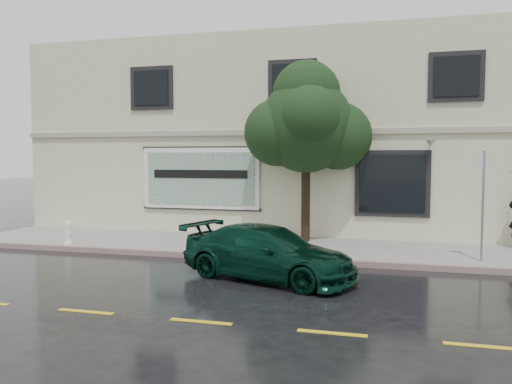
# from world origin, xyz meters

# --- Properties ---
(ground) EXTENTS (90.00, 90.00, 0.00)m
(ground) POSITION_xyz_m (0.00, 0.00, 0.00)
(ground) COLOR black
(ground) RESTS_ON ground
(sidewalk) EXTENTS (20.00, 3.50, 0.15)m
(sidewalk) POSITION_xyz_m (0.00, 3.25, 0.07)
(sidewalk) COLOR gray
(sidewalk) RESTS_ON ground
(curb) EXTENTS (20.00, 0.18, 0.16)m
(curb) POSITION_xyz_m (0.00, 1.50, 0.07)
(curb) COLOR slate
(curb) RESTS_ON ground
(road_marking) EXTENTS (19.00, 0.12, 0.01)m
(road_marking) POSITION_xyz_m (0.00, -3.50, 0.01)
(road_marking) COLOR gold
(road_marking) RESTS_ON ground
(building) EXTENTS (20.00, 8.12, 7.00)m
(building) POSITION_xyz_m (0.00, 9.00, 3.50)
(building) COLOR beige
(building) RESTS_ON ground
(billboard) EXTENTS (4.30, 0.16, 2.20)m
(billboard) POSITION_xyz_m (-3.20, 4.92, 2.05)
(billboard) COLOR white
(billboard) RESTS_ON ground
(car) EXTENTS (4.53, 3.08, 1.21)m
(car) POSITION_xyz_m (0.42, -0.29, 0.61)
(car) COLOR black
(car) RESTS_ON ground
(street_tree) EXTENTS (2.92, 2.92, 5.06)m
(street_tree) POSITION_xyz_m (0.58, 4.20, 3.74)
(street_tree) COLOR black
(street_tree) RESTS_ON sidewalk
(fire_hydrant) EXTENTS (0.29, 0.27, 0.71)m
(fire_hydrant) POSITION_xyz_m (-6.27, 1.80, 0.50)
(fire_hydrant) COLOR white
(fire_hydrant) RESTS_ON sidewalk
(sign_pole) EXTENTS (0.34, 0.06, 2.79)m
(sign_pole) POSITION_xyz_m (5.37, 2.23, 1.81)
(sign_pole) COLOR gray
(sign_pole) RESTS_ON sidewalk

